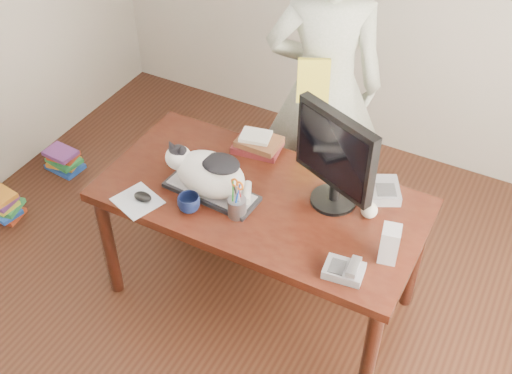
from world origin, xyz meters
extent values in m
cube|color=black|center=(0.00, 0.60, 0.72)|extent=(1.60, 0.80, 0.05)
cylinder|color=black|center=(-0.74, 0.26, 0.35)|extent=(0.07, 0.07, 0.70)
cylinder|color=black|center=(0.74, 0.26, 0.35)|extent=(0.07, 0.07, 0.70)
cylinder|color=black|center=(-0.74, 0.94, 0.35)|extent=(0.07, 0.07, 0.70)
cylinder|color=black|center=(0.74, 0.94, 0.35)|extent=(0.07, 0.07, 0.70)
cube|color=black|center=(0.00, 0.96, 0.40)|extent=(1.45, 0.03, 0.50)
cube|color=black|center=(-0.22, 0.50, 0.76)|extent=(0.49, 0.21, 0.02)
cube|color=#B0B0B5|center=(-0.22, 0.50, 0.78)|extent=(0.45, 0.18, 0.01)
ellipsoid|color=white|center=(-0.22, 0.50, 0.87)|extent=(0.37, 0.25, 0.22)
ellipsoid|color=white|center=(-0.39, 0.49, 0.92)|extent=(0.14, 0.13, 0.12)
ellipsoid|color=black|center=(-0.39, 0.49, 0.96)|extent=(0.10, 0.09, 0.05)
cone|color=black|center=(-0.42, 0.49, 0.99)|extent=(0.07, 0.06, 0.08)
cone|color=black|center=(-0.37, 0.48, 0.99)|extent=(0.07, 0.06, 0.08)
ellipsoid|color=black|center=(-0.16, 0.50, 0.97)|extent=(0.20, 0.16, 0.05)
cylinder|color=white|center=(-0.05, 0.55, 0.80)|extent=(0.10, 0.15, 0.05)
cylinder|color=black|center=(0.33, 0.74, 0.76)|extent=(0.29, 0.29, 0.02)
cylinder|color=black|center=(0.33, 0.74, 0.82)|extent=(0.06, 0.06, 0.10)
cube|color=black|center=(0.32, 0.72, 1.07)|extent=(0.44, 0.22, 0.39)
cube|color=black|center=(0.31, 0.69, 1.07)|extent=(0.38, 0.17, 0.32)
cylinder|color=gray|center=(-0.04, 0.43, 0.80)|extent=(0.11, 0.11, 0.10)
cylinder|color=black|center=(-0.05, 0.45, 0.88)|extent=(0.04, 0.03, 0.15)
cylinder|color=#0C39B4|center=(-0.03, 0.42, 0.88)|extent=(0.03, 0.03, 0.15)
cylinder|color=maroon|center=(-0.03, 0.45, 0.88)|extent=(0.02, 0.04, 0.15)
cylinder|color=#19801B|center=(-0.05, 0.42, 0.88)|extent=(0.02, 0.03, 0.15)
cylinder|color=silver|center=(-0.03, 0.42, 0.89)|extent=(0.01, 0.03, 0.11)
cylinder|color=silver|center=(-0.02, 0.42, 0.89)|extent=(0.02, 0.02, 0.11)
torus|color=#D75D0B|center=(-0.04, 0.43, 0.95)|extent=(0.05, 0.03, 0.05)
torus|color=#D75D0B|center=(-0.01, 0.42, 0.95)|extent=(0.05, 0.03, 0.05)
cube|color=silver|center=(-0.51, 0.29, 0.75)|extent=(0.26, 0.25, 0.00)
ellipsoid|color=black|center=(-0.49, 0.31, 0.77)|extent=(0.11, 0.09, 0.04)
imported|color=black|center=(-0.26, 0.35, 0.79)|extent=(0.15, 0.15, 0.09)
cube|color=slate|center=(0.55, 0.33, 0.77)|extent=(0.18, 0.14, 0.04)
cube|color=#404143|center=(0.52, 0.31, 0.80)|extent=(0.08, 0.09, 0.01)
cube|color=silver|center=(0.58, 0.34, 0.80)|extent=(0.06, 0.15, 0.05)
cube|color=#A7A6A9|center=(0.68, 0.50, 0.84)|extent=(0.10, 0.10, 0.18)
sphere|color=beige|center=(0.52, 0.72, 0.79)|extent=(0.08, 0.08, 0.08)
cube|color=#4C1417|center=(-0.19, 0.92, 0.77)|extent=(0.27, 0.21, 0.04)
cube|color=#57341E|center=(-0.18, 0.92, 0.81)|extent=(0.22, 0.17, 0.03)
cube|color=silver|center=(-0.20, 0.92, 0.83)|extent=(0.18, 0.15, 0.02)
cube|color=slate|center=(0.53, 0.90, 0.78)|extent=(0.21, 0.23, 0.05)
cube|color=#404143|center=(0.54, 0.87, 0.80)|extent=(0.13, 0.13, 0.01)
imported|color=silver|center=(-0.02, 1.41, 0.91)|extent=(0.78, 0.67, 1.81)
cube|color=gold|center=(-0.02, 1.24, 1.05)|extent=(0.20, 0.16, 0.24)
cube|color=#A83518|center=(-1.75, 0.40, 0.01)|extent=(0.25, 0.19, 0.03)
cube|color=#1B43A4|center=(-1.74, 0.39, 0.04)|extent=(0.23, 0.18, 0.03)
cube|color=#26813E|center=(-1.76, 0.41, 0.08)|extent=(0.27, 0.22, 0.03)
cube|color=yellow|center=(-1.75, 0.40, 0.11)|extent=(0.21, 0.16, 0.03)
cube|color=orange|center=(-1.74, 0.41, 0.17)|extent=(0.21, 0.17, 0.03)
cube|color=#1B43A4|center=(-1.72, 0.95, 0.02)|extent=(0.25, 0.19, 0.03)
cube|color=orange|center=(-1.73, 0.96, 0.05)|extent=(0.22, 0.19, 0.03)
cube|color=#26813E|center=(-1.71, 0.94, 0.08)|extent=(0.24, 0.19, 0.03)
cube|color=#A83518|center=(-1.72, 0.96, 0.11)|extent=(0.21, 0.16, 0.03)
cube|color=#67307A|center=(-1.73, 0.94, 0.14)|extent=(0.22, 0.17, 0.03)
camera|label=1|loc=(1.07, -1.46, 2.86)|focal=45.00mm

